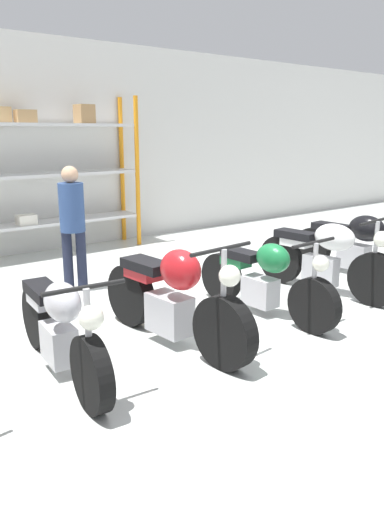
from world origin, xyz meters
TOP-DOWN VIEW (x-y plane):
  - ground_plane at (0.00, 0.00)m, footprint 30.00×30.00m
  - back_wall at (0.00, 4.59)m, footprint 30.00×0.08m
  - shelving_rack at (-0.22, 4.22)m, footprint 3.53×0.63m
  - motorcycle_silver at (-1.76, -0.05)m, footprint 0.62×1.99m
  - motorcycle_red at (-0.63, -0.11)m, footprint 0.70×2.08m
  - motorcycle_green at (0.66, -0.07)m, footprint 0.67×1.99m
  - motorcycle_white at (1.85, 0.00)m, footprint 0.73×2.02m
  - motorcycle_black at (2.95, 0.28)m, footprint 0.67×2.11m
  - person_browsing at (-0.63, 2.11)m, footprint 0.45×0.45m

SIDE VIEW (x-z plane):
  - ground_plane at x=0.00m, z-range 0.00..0.00m
  - motorcycle_green at x=0.66m, z-range -0.07..0.91m
  - motorcycle_silver at x=-1.76m, z-range -0.05..0.93m
  - motorcycle_black at x=2.95m, z-range -0.05..0.96m
  - motorcycle_red at x=-0.63m, z-range -0.07..1.02m
  - motorcycle_white at x=1.85m, z-range -0.02..1.02m
  - person_browsing at x=-0.63m, z-range 0.14..1.77m
  - shelving_rack at x=-0.22m, z-range 0.13..2.79m
  - back_wall at x=0.00m, z-range 0.00..3.60m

